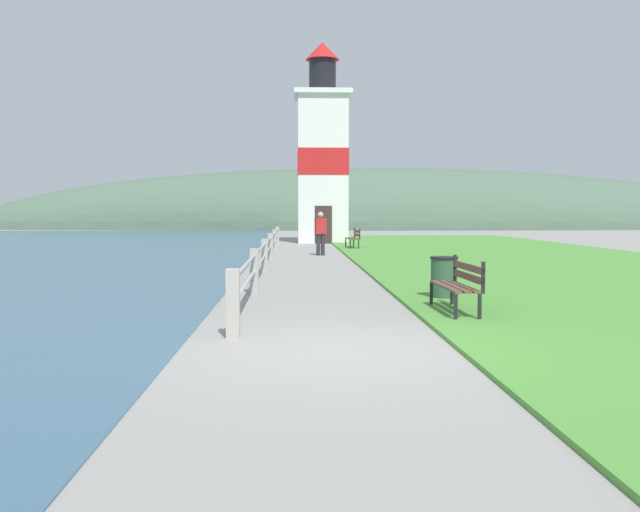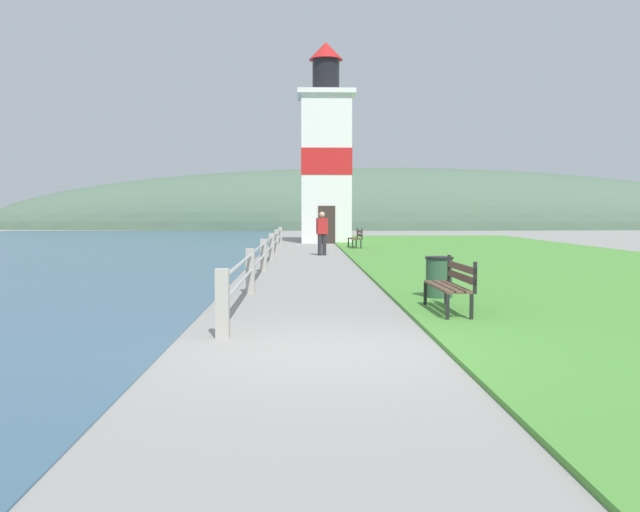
% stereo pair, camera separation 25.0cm
% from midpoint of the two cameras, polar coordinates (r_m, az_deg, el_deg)
% --- Properties ---
extents(ground_plane, '(160.00, 160.00, 0.00)m').
position_cam_midpoint_polar(ground_plane, '(8.74, 1.28, -7.66)').
color(ground_plane, gray).
extents(grass_verge, '(12.00, 47.90, 0.06)m').
position_cam_midpoint_polar(grass_verge, '(25.81, 16.29, -0.28)').
color(grass_verge, '#4C8E38').
rests_on(grass_verge, ground_plane).
extents(seawall_railing, '(0.18, 26.32, 0.93)m').
position_cam_midpoint_polar(seawall_railing, '(22.68, -3.87, 0.66)').
color(seawall_railing, '#A8A399').
rests_on(seawall_railing, ground_plane).
extents(park_bench_near, '(0.51, 1.79, 0.94)m').
position_cam_midpoint_polar(park_bench_near, '(11.93, 11.13, -2.09)').
color(park_bench_near, brown).
rests_on(park_bench_near, ground_plane).
extents(park_bench_midway, '(0.55, 1.80, 0.94)m').
position_cam_midpoint_polar(park_bench_midway, '(32.46, 3.15, 1.52)').
color(park_bench_midway, brown).
rests_on(park_bench_midway, ground_plane).
extents(lighthouse, '(3.07, 3.07, 10.83)m').
position_cam_midpoint_polar(lighthouse, '(39.15, 0.66, 7.90)').
color(lighthouse, white).
rests_on(lighthouse, ground_plane).
extents(person_strolling, '(0.46, 0.32, 1.69)m').
position_cam_midpoint_polar(person_strolling, '(27.58, 0.43, 1.95)').
color(person_strolling, '#28282D').
rests_on(person_strolling, ground_plane).
extents(trash_bin, '(0.54, 0.54, 0.84)m').
position_cam_midpoint_polar(trash_bin, '(13.85, 10.01, -1.78)').
color(trash_bin, '#2D5138').
rests_on(trash_bin, ground_plane).
extents(distant_hillside, '(80.00, 16.00, 12.00)m').
position_cam_midpoint_polar(distant_hillside, '(71.01, 5.33, 2.20)').
color(distant_hillside, '#4C6651').
rests_on(distant_hillside, ground_plane).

